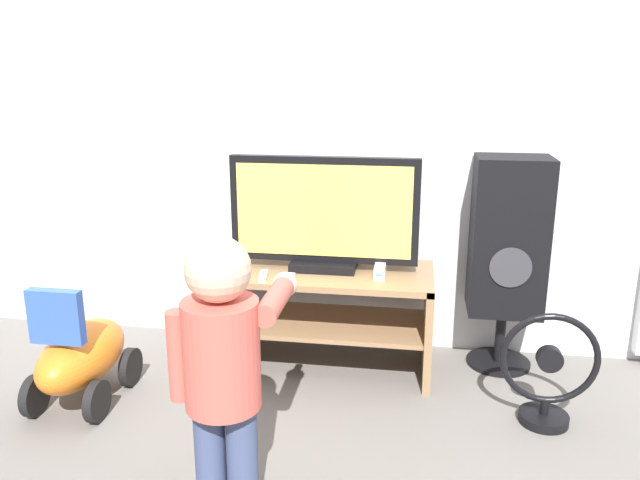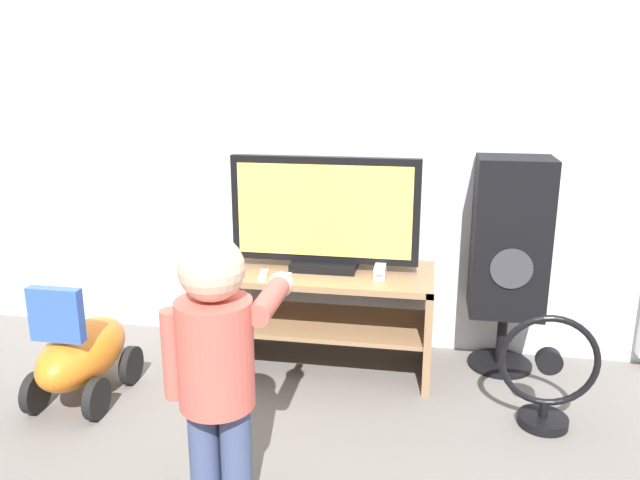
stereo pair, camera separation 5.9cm
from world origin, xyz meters
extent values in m
plane|color=slate|center=(0.00, 0.00, 0.00)|extent=(16.00, 16.00, 0.00)
cube|color=silver|center=(0.00, 0.58, 1.30)|extent=(10.00, 0.06, 2.60)
cube|color=#93704C|center=(0.00, 0.25, 0.49)|extent=(1.07, 0.50, 0.03)
cube|color=#93704C|center=(0.00, 0.25, 0.23)|extent=(1.03, 0.46, 0.02)
cube|color=#93704C|center=(-0.52, 0.25, 0.25)|extent=(0.04, 0.50, 0.50)
cube|color=#93704C|center=(0.52, 0.25, 0.25)|extent=(0.04, 0.50, 0.50)
cube|color=black|center=(0.00, 0.27, 0.52)|extent=(0.32, 0.20, 0.04)
cube|color=black|center=(0.00, 0.27, 0.80)|extent=(0.92, 0.05, 0.51)
cube|color=#F2D859|center=(0.00, 0.25, 0.80)|extent=(0.85, 0.01, 0.44)
cube|color=white|center=(0.28, 0.22, 0.53)|extent=(0.05, 0.16, 0.05)
cube|color=#3F8CE5|center=(0.28, 0.13, 0.53)|extent=(0.03, 0.00, 0.01)
cube|color=white|center=(-0.26, 0.09, 0.51)|extent=(0.05, 0.13, 0.02)
cylinder|color=#337FD8|center=(-0.26, 0.09, 0.53)|extent=(0.01, 0.01, 0.00)
cylinder|color=#3F4C72|center=(-0.21, -0.88, 0.20)|extent=(0.10, 0.10, 0.40)
cylinder|color=#3F4C72|center=(-0.10, -0.88, 0.20)|extent=(0.10, 0.10, 0.40)
cylinder|color=#D1594C|center=(-0.15, -0.88, 0.58)|extent=(0.25, 0.25, 0.36)
sphere|color=beige|center=(-0.15, -0.88, 0.86)|extent=(0.21, 0.21, 0.21)
cylinder|color=#D1594C|center=(-0.30, -0.88, 0.56)|extent=(0.08, 0.08, 0.30)
cylinder|color=#D1594C|center=(-0.01, -0.73, 0.72)|extent=(0.08, 0.30, 0.08)
sphere|color=beige|center=(-0.01, -0.58, 0.72)|extent=(0.09, 0.09, 0.09)
cube|color=white|center=(-0.01, -0.54, 0.72)|extent=(0.03, 0.13, 0.02)
cylinder|color=black|center=(0.89, 0.39, 0.01)|extent=(0.32, 0.32, 0.02)
cylinder|color=black|center=(0.89, 0.39, 0.15)|extent=(0.05, 0.05, 0.29)
cube|color=black|center=(0.89, 0.39, 0.68)|extent=(0.35, 0.28, 0.77)
cylinder|color=#38383D|center=(0.89, 0.24, 0.56)|extent=(0.19, 0.01, 0.19)
cylinder|color=black|center=(1.01, -0.15, 0.02)|extent=(0.21, 0.21, 0.04)
cylinder|color=black|center=(1.01, -0.15, 0.07)|extent=(0.04, 0.04, 0.07)
torus|color=black|center=(1.01, -0.15, 0.30)|extent=(0.41, 0.03, 0.41)
cylinder|color=black|center=(1.01, -0.15, 0.30)|extent=(0.11, 0.05, 0.11)
ellipsoid|color=orange|center=(-1.02, -0.27, 0.22)|extent=(0.29, 0.58, 0.26)
cube|color=blue|center=(-1.02, -0.43, 0.47)|extent=(0.23, 0.05, 0.23)
cylinder|color=black|center=(-1.16, -0.11, 0.09)|extent=(0.04, 0.18, 0.18)
cylinder|color=black|center=(-0.87, -0.11, 0.09)|extent=(0.04, 0.18, 0.18)
cylinder|color=black|center=(-1.16, -0.43, 0.09)|extent=(0.04, 0.18, 0.18)
cylinder|color=black|center=(-0.87, -0.43, 0.09)|extent=(0.04, 0.18, 0.18)
camera|label=1|loc=(0.44, -2.63, 1.46)|focal=35.00mm
camera|label=2|loc=(0.50, -2.62, 1.46)|focal=35.00mm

